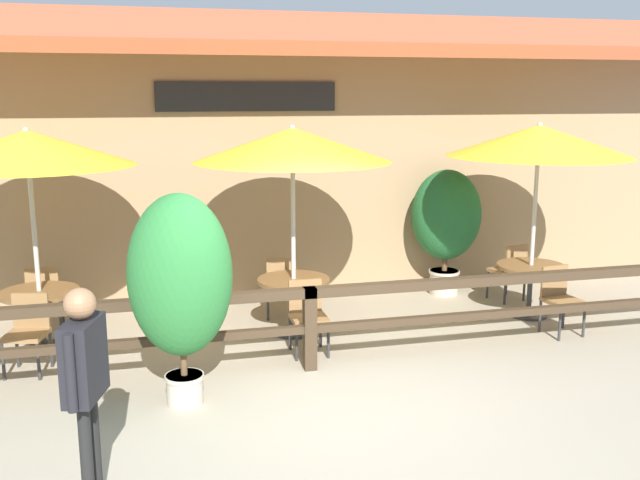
# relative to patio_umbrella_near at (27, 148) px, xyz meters

# --- Properties ---
(ground_plane) EXTENTS (60.00, 60.00, 0.00)m
(ground_plane) POSITION_rel_patio_umbrella_near_xyz_m (3.00, -2.47, -2.43)
(ground_plane) COLOR #9E937F
(building_facade) EXTENTS (14.28, 1.49, 4.23)m
(building_facade) POSITION_rel_patio_umbrella_near_xyz_m (3.00, 1.64, -0.26)
(building_facade) COLOR #997A56
(building_facade) RESTS_ON ground
(patio_railing) EXTENTS (10.40, 0.14, 0.95)m
(patio_railing) POSITION_rel_patio_umbrella_near_xyz_m (3.00, -1.42, -1.73)
(patio_railing) COLOR #3D2D1E
(patio_railing) RESTS_ON ground
(patio_umbrella_near) EXTENTS (2.45, 2.45, 2.67)m
(patio_umbrella_near) POSITION_rel_patio_umbrella_near_xyz_m (0.00, 0.00, 0.00)
(patio_umbrella_near) COLOR #B7B2A8
(patio_umbrella_near) RESTS_ON ground
(dining_table_near) EXTENTS (0.93, 0.93, 0.73)m
(dining_table_near) POSITION_rel_patio_umbrella_near_xyz_m (0.00, 0.00, -1.84)
(dining_table_near) COLOR brown
(dining_table_near) RESTS_ON ground
(chair_near_streetside) EXTENTS (0.50, 0.50, 0.87)m
(chair_near_streetside) POSITION_rel_patio_umbrella_near_xyz_m (-0.04, -0.73, -1.94)
(chair_near_streetside) COLOR olive
(chair_near_streetside) RESTS_ON ground
(chair_near_wallside) EXTENTS (0.43, 0.43, 0.87)m
(chair_near_wallside) POSITION_rel_patio_umbrella_near_xyz_m (-0.05, 0.72, -1.94)
(chair_near_wallside) COLOR olive
(chair_near_wallside) RESTS_ON ground
(patio_umbrella_middle) EXTENTS (2.45, 2.45, 2.67)m
(patio_umbrella_middle) POSITION_rel_patio_umbrella_near_xyz_m (3.08, -0.18, 0.00)
(patio_umbrella_middle) COLOR #B7B2A8
(patio_umbrella_middle) RESTS_ON ground
(dining_table_middle) EXTENTS (0.93, 0.93, 0.73)m
(dining_table_middle) POSITION_rel_patio_umbrella_near_xyz_m (3.08, -0.18, -1.84)
(dining_table_middle) COLOR brown
(dining_table_middle) RESTS_ON ground
(chair_middle_streetside) EXTENTS (0.42, 0.42, 0.87)m
(chair_middle_streetside) POSITION_rel_patio_umbrella_near_xyz_m (3.10, -0.88, -1.94)
(chair_middle_streetside) COLOR olive
(chair_middle_streetside) RESTS_ON ground
(chair_middle_wallside) EXTENTS (0.48, 0.48, 0.87)m
(chair_middle_wallside) POSITION_rel_patio_umbrella_near_xyz_m (3.05, 0.53, -1.94)
(chair_middle_wallside) COLOR olive
(chair_middle_wallside) RESTS_ON ground
(patio_umbrella_far) EXTENTS (2.45, 2.45, 2.67)m
(patio_umbrella_far) POSITION_rel_patio_umbrella_near_xyz_m (6.41, -0.24, 0.00)
(patio_umbrella_far) COLOR #B7B2A8
(patio_umbrella_far) RESTS_ON ground
(dining_table_far) EXTENTS (0.93, 0.93, 0.73)m
(dining_table_far) POSITION_rel_patio_umbrella_near_xyz_m (6.41, -0.24, -1.84)
(dining_table_far) COLOR brown
(dining_table_far) RESTS_ON ground
(chair_far_streetside) EXTENTS (0.47, 0.47, 0.87)m
(chair_far_streetside) POSITION_rel_patio_umbrella_near_xyz_m (6.40, -0.98, -1.94)
(chair_far_streetside) COLOR olive
(chair_far_streetside) RESTS_ON ground
(chair_far_wallside) EXTENTS (0.51, 0.51, 0.87)m
(chair_far_wallside) POSITION_rel_patio_umbrella_near_xyz_m (6.50, 0.50, -1.94)
(chair_far_wallside) COLOR olive
(chair_far_wallside) RESTS_ON ground
(potted_plant_tall_tropical) EXTENTS (1.01, 0.91, 2.13)m
(potted_plant_tall_tropical) POSITION_rel_patio_umbrella_near_xyz_m (1.58, -1.99, -1.14)
(potted_plant_tall_tropical) COLOR #B7AD99
(potted_plant_tall_tropical) RESTS_ON ground
(potted_plant_broad_leaf) EXTENTS (1.07, 0.96, 1.93)m
(potted_plant_broad_leaf) POSITION_rel_patio_umbrella_near_xyz_m (5.71, 1.08, -1.24)
(potted_plant_broad_leaf) COLOR #B7AD99
(potted_plant_broad_leaf) RESTS_ON ground
(pedestrian) EXTENTS (0.32, 0.57, 1.69)m
(pedestrian) POSITION_rel_patio_umbrella_near_xyz_m (0.80, -3.61, -1.34)
(pedestrian) COLOR black
(pedestrian) RESTS_ON ground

